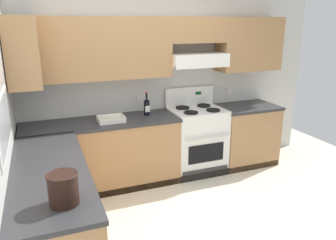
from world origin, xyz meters
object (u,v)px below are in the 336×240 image
Objects in this scene: stove at (197,140)px; bowl at (111,120)px; bucket at (63,188)px; wine_bottle at (147,106)px.

stove is 3.66× the size of bowl.
stove is at bearing 44.04° from bucket.
wine_bottle is 0.54m from bowl.
wine_bottle is at bearing 175.84° from stove.
wine_bottle reaches higher than bowl.
bowl is at bearing -165.68° from wine_bottle.
stove is 2.79m from bucket.
bowl is (-1.25, -0.08, 0.46)m from stove.
stove reaches higher than bowl.
bucket is at bearing -135.96° from stove.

